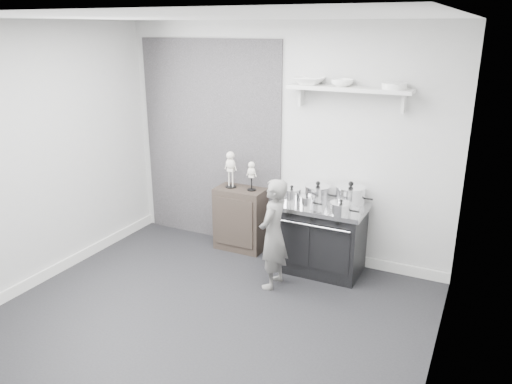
{
  "coord_description": "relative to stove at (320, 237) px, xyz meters",
  "views": [
    {
      "loc": [
        2.22,
        -3.43,
        2.63
      ],
      "look_at": [
        0.08,
        0.95,
        1.01
      ],
      "focal_mm": 35.0,
      "sensor_mm": 36.0,
      "label": 1
    }
  ],
  "objects": [
    {
      "name": "bowl_large",
      "position": [
        -0.26,
        0.19,
        1.68
      ],
      "size": [
        0.32,
        0.32,
        0.08
      ],
      "primitive_type": "imported",
      "color": "white",
      "rests_on": "wall_shelf"
    },
    {
      "name": "child",
      "position": [
        -0.32,
        -0.56,
        0.2
      ],
      "size": [
        0.29,
        0.43,
        1.18
      ],
      "primitive_type": "imported",
      "rotation": [
        0.0,
        0.0,
        -1.58
      ],
      "color": "slate",
      "rests_on": "ground"
    },
    {
      "name": "stove",
      "position": [
        0.0,
        0.0,
        0.0
      ],
      "size": [
        0.98,
        0.61,
        0.79
      ],
      "color": "black",
      "rests_on": "ground"
    },
    {
      "name": "room_shell",
      "position": [
        -0.71,
        -1.33,
        1.24
      ],
      "size": [
        4.02,
        3.62,
        2.71
      ],
      "color": "#B7B7B5",
      "rests_on": "ground"
    },
    {
      "name": "side_cabinet",
      "position": [
        -1.07,
        0.13,
        -0.01
      ],
      "size": [
        0.6,
        0.35,
        0.78
      ],
      "primitive_type": "cube",
      "color": "black",
      "rests_on": "ground"
    },
    {
      "name": "skeleton_full",
      "position": [
        -1.2,
        0.13,
        0.64
      ],
      "size": [
        0.14,
        0.09,
        0.51
      ],
      "primitive_type": null,
      "color": "beige",
      "rests_on": "side_cabinet"
    },
    {
      "name": "ground",
      "position": [
        -0.62,
        -1.48,
        -0.4
      ],
      "size": [
        4.0,
        4.0,
        0.0
      ],
      "primitive_type": "plane",
      "color": "black",
      "rests_on": "ground"
    },
    {
      "name": "skeleton_torso",
      "position": [
        -0.92,
        0.13,
        0.58
      ],
      "size": [
        0.11,
        0.07,
        0.4
      ],
      "primitive_type": null,
      "color": "beige",
      "rests_on": "side_cabinet"
    },
    {
      "name": "pot_back_left",
      "position": [
        -0.09,
        0.12,
        0.48
      ],
      "size": [
        0.38,
        0.29,
        0.22
      ],
      "color": "white",
      "rests_on": "stove"
    },
    {
      "name": "pot_front_right",
      "position": [
        0.27,
        -0.19,
        0.45
      ],
      "size": [
        0.31,
        0.22,
        0.16
      ],
      "color": "white",
      "rests_on": "stove"
    },
    {
      "name": "wall_shelf",
      "position": [
        0.18,
        0.2,
        1.61
      ],
      "size": [
        1.3,
        0.26,
        0.24
      ],
      "color": "silver",
      "rests_on": "room_shell"
    },
    {
      "name": "plate_stack",
      "position": [
        0.63,
        0.19,
        1.67
      ],
      "size": [
        0.25,
        0.25,
        0.06
      ],
      "primitive_type": "cylinder",
      "color": "white",
      "rests_on": "wall_shelf"
    },
    {
      "name": "bowl_small",
      "position": [
        0.1,
        0.19,
        1.68
      ],
      "size": [
        0.23,
        0.23,
        0.07
      ],
      "primitive_type": "imported",
      "color": "white",
      "rests_on": "wall_shelf"
    },
    {
      "name": "pot_back_right",
      "position": [
        0.28,
        0.13,
        0.5
      ],
      "size": [
        0.41,
        0.32,
        0.27
      ],
      "color": "white",
      "rests_on": "stove"
    },
    {
      "name": "pot_front_center",
      "position": [
        -0.12,
        -0.13,
        0.45
      ],
      "size": [
        0.26,
        0.17,
        0.15
      ],
      "color": "white",
      "rests_on": "stove"
    },
    {
      "name": "pot_front_left",
      "position": [
        -0.32,
        -0.07,
        0.47
      ],
      "size": [
        0.29,
        0.21,
        0.2
      ],
      "color": "white",
      "rests_on": "stove"
    }
  ]
}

